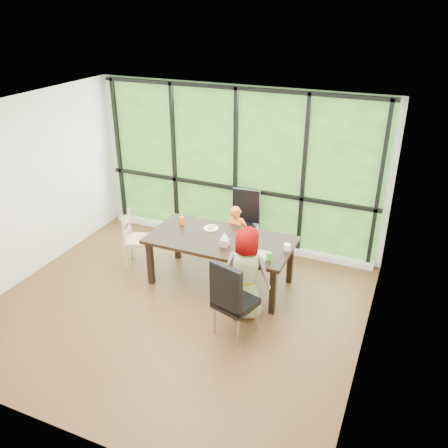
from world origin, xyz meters
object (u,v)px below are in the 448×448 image
at_px(tissue_box, 225,243).
at_px(chair_interior_leather, 236,298).
at_px(green_cup, 269,256).
at_px(white_mug, 287,247).
at_px(chair_window_leather, 243,224).
at_px(child_older, 246,273).
at_px(chair_end_beech, 138,239).
at_px(plate_far, 211,228).
at_px(plate_near, 249,253).
at_px(child_toddler, 236,236).
at_px(orange_cup, 182,221).
at_px(dining_table, 220,261).

bearing_deg(tissue_box, chair_interior_leather, -58.58).
relative_size(green_cup, white_mug, 1.17).
bearing_deg(white_mug, chair_window_leather, 137.00).
relative_size(chair_interior_leather, child_older, 0.83).
bearing_deg(chair_end_beech, green_cup, -116.87).
relative_size(plate_far, tissue_box, 1.86).
xyz_separation_m(plate_far, plate_near, (0.80, -0.49, 0.00)).
height_order(chair_interior_leather, green_cup, chair_interior_leather).
relative_size(child_toddler, white_mug, 10.52).
distance_m(child_toddler, tissue_box, 0.87).
bearing_deg(orange_cup, white_mug, -5.37).
distance_m(child_older, tissue_box, 0.65).
relative_size(chair_interior_leather, plate_near, 4.34).
height_order(dining_table, orange_cup, orange_cup).
height_order(child_toddler, white_mug, child_toddler).
bearing_deg(chair_interior_leather, green_cup, -88.80).
relative_size(child_older, green_cup, 11.78).
height_order(chair_interior_leather, chair_end_beech, chair_interior_leather).
bearing_deg(chair_interior_leather, child_toddler, -52.00).
bearing_deg(child_toddler, chair_interior_leather, -92.09).
bearing_deg(green_cup, chair_interior_leather, -105.16).
height_order(child_older, plate_far, child_older).
relative_size(dining_table, orange_cup, 17.65).
bearing_deg(white_mug, plate_near, -146.81).
height_order(chair_end_beech, child_toddler, child_toddler).
xyz_separation_m(child_toddler, orange_cup, (-0.74, -0.42, 0.31)).
bearing_deg(tissue_box, plate_far, 133.71).
relative_size(plate_far, white_mug, 2.36).
bearing_deg(white_mug, tissue_box, -165.15).
xyz_separation_m(chair_window_leather, green_cup, (0.86, -1.30, 0.27)).
relative_size(orange_cup, white_mug, 1.27).
bearing_deg(child_older, chair_window_leather, -70.78).
height_order(child_older, tissue_box, child_older).
bearing_deg(dining_table, orange_cup, 164.21).
xyz_separation_m(dining_table, tissue_box, (0.14, -0.18, 0.43)).
bearing_deg(orange_cup, chair_interior_leather, -41.17).
xyz_separation_m(chair_interior_leather, child_toddler, (-0.65, 1.63, -0.04)).
bearing_deg(green_cup, child_toddler, 132.00).
distance_m(chair_interior_leather, plate_near, 0.80).
distance_m(child_toddler, plate_near, 1.06).
bearing_deg(chair_window_leather, chair_end_beech, -150.19).
xyz_separation_m(child_toddler, green_cup, (0.84, -0.93, 0.31)).
height_order(chair_interior_leather, child_older, child_older).
bearing_deg(plate_near, chair_window_leather, 114.60).
height_order(chair_end_beech, child_older, child_older).
distance_m(chair_interior_leather, tissue_box, 1.01).
distance_m(dining_table, green_cup, 0.99).
height_order(dining_table, child_older, child_older).
bearing_deg(orange_cup, chair_end_beech, -161.40).
bearing_deg(chair_window_leather, green_cup, -62.46).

